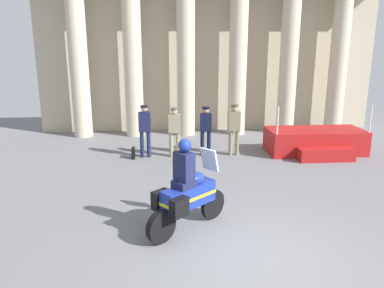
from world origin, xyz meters
TOP-DOWN VIEW (x-y plane):
  - ground_plane at (0.00, 0.00)m, footprint 28.00×28.00m
  - colonnade_backdrop at (0.43, 10.09)m, footprint 14.22×1.57m
  - reviewing_stand at (3.63, 6.41)m, footprint 3.24×1.94m
  - officer_in_row_0 at (-2.16, 6.38)m, footprint 0.40×0.25m
  - officer_in_row_1 at (-1.19, 6.35)m, footprint 0.40×0.25m
  - officer_in_row_2 at (-0.16, 6.42)m, footprint 0.40×0.25m
  - officer_in_row_3 at (0.79, 6.39)m, footprint 0.40×0.25m
  - motorcycle_with_rider at (-1.14, 1.16)m, footprint 1.66×1.46m
  - briefcase_on_ground at (-2.55, 6.26)m, footprint 0.10×0.32m

SIDE VIEW (x-z plane):
  - ground_plane at x=0.00m, z-range 0.00..0.00m
  - briefcase_on_ground at x=-2.55m, z-range 0.00..0.36m
  - reviewing_stand at x=3.63m, z-range -0.47..1.25m
  - motorcycle_with_rider at x=-1.14m, z-range -0.16..1.74m
  - officer_in_row_1 at x=-1.19m, z-range 0.15..1.79m
  - officer_in_row_2 at x=-0.16m, z-range 0.15..1.79m
  - officer_in_row_3 at x=0.79m, z-range 0.15..1.86m
  - officer_in_row_0 at x=-2.16m, z-range 0.16..1.88m
  - colonnade_backdrop at x=0.43m, z-range 0.17..7.07m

